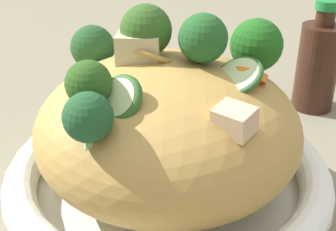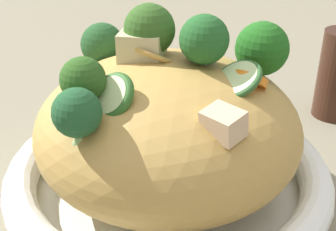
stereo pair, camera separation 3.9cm
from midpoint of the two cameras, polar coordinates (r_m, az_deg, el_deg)
ground_plane at (r=0.44m, az=-2.58°, el=-10.47°), size 3.00×3.00×0.00m
serving_bowl at (r=0.43m, az=-2.65°, el=-7.93°), size 0.29×0.29×0.05m
noodle_heap at (r=0.40m, az=-2.83°, el=-1.58°), size 0.23×0.23×0.13m
broccoli_florets at (r=0.38m, az=-3.68°, el=7.84°), size 0.21×0.19×0.08m
carrot_coins at (r=0.39m, az=1.21°, el=6.50°), size 0.12×0.12×0.03m
zucchini_slices at (r=0.37m, az=-0.94°, el=5.25°), size 0.15×0.13×0.03m
chicken_chunks at (r=0.37m, az=-4.47°, el=6.51°), size 0.08×0.14×0.05m
soy_sauce_bottle at (r=0.60m, az=16.43°, el=6.09°), size 0.05×0.05×0.14m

